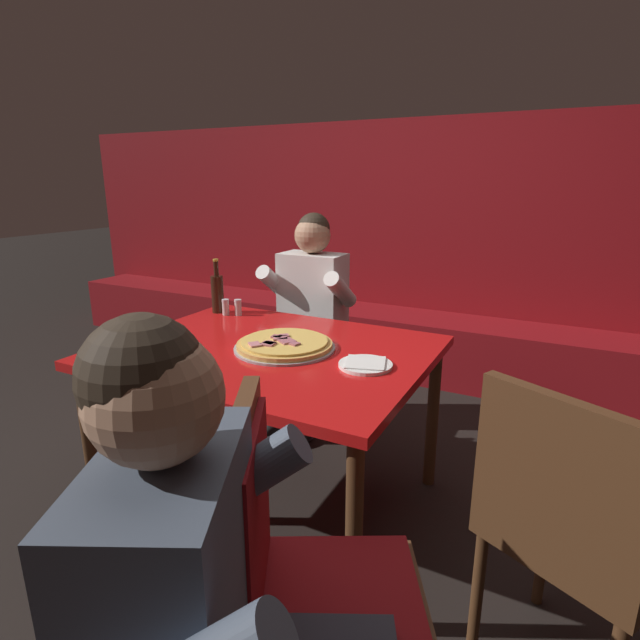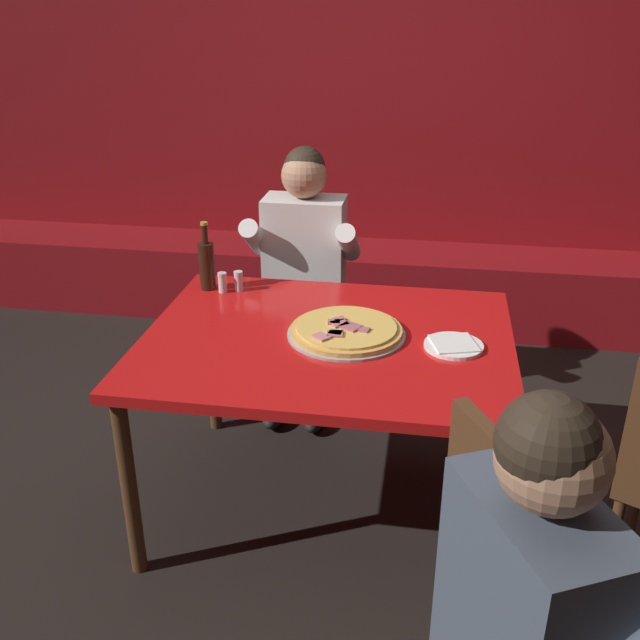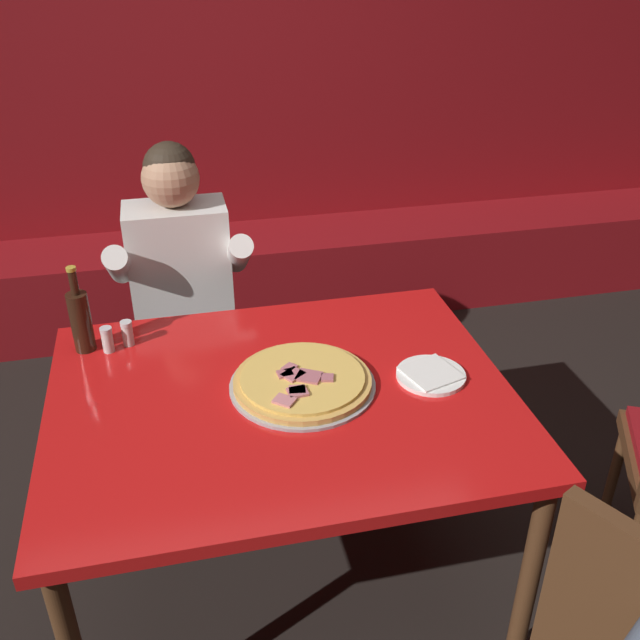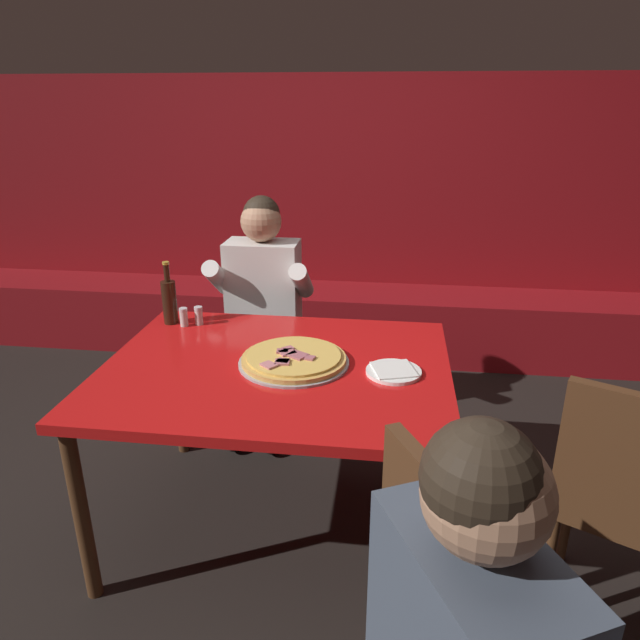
# 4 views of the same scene
# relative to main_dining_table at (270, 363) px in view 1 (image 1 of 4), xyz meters

# --- Properties ---
(ground_plane) EXTENTS (24.00, 24.00, 0.00)m
(ground_plane) POSITION_rel_main_dining_table_xyz_m (0.00, 0.00, -0.69)
(ground_plane) COLOR black
(booth_wall_panel) EXTENTS (6.80, 0.16, 1.90)m
(booth_wall_panel) POSITION_rel_main_dining_table_xyz_m (0.00, 2.18, 0.26)
(booth_wall_panel) COLOR maroon
(booth_wall_panel) RESTS_ON ground_plane
(booth_bench) EXTENTS (6.46, 0.48, 0.46)m
(booth_bench) POSITION_rel_main_dining_table_xyz_m (0.00, 1.86, -0.46)
(booth_bench) COLOR maroon
(booth_bench) RESTS_ON ground_plane
(main_dining_table) EXTENTS (1.34, 1.07, 0.76)m
(main_dining_table) POSITION_rel_main_dining_table_xyz_m (0.00, 0.00, 0.00)
(main_dining_table) COLOR #4C2D19
(main_dining_table) RESTS_ON ground_plane
(pizza) EXTENTS (0.43, 0.43, 0.05)m
(pizza) POSITION_rel_main_dining_table_xyz_m (0.07, 0.02, 0.09)
(pizza) COLOR #9E9EA3
(pizza) RESTS_ON main_dining_table
(plate_white_paper) EXTENTS (0.21, 0.21, 0.02)m
(plate_white_paper) POSITION_rel_main_dining_table_xyz_m (0.46, -0.02, 0.08)
(plate_white_paper) COLOR white
(plate_white_paper) RESTS_ON main_dining_table
(beer_bottle) EXTENTS (0.07, 0.07, 0.29)m
(beer_bottle) POSITION_rel_main_dining_table_xyz_m (-0.57, 0.38, 0.18)
(beer_bottle) COLOR black
(beer_bottle) RESTS_ON main_dining_table
(shaker_oregano) EXTENTS (0.04, 0.04, 0.09)m
(shaker_oregano) POSITION_rel_main_dining_table_xyz_m (-0.50, 0.35, 0.11)
(shaker_oregano) COLOR silver
(shaker_oregano) RESTS_ON main_dining_table
(shaker_red_pepper_flakes) EXTENTS (0.04, 0.04, 0.09)m
(shaker_red_pepper_flakes) POSITION_rel_main_dining_table_xyz_m (-0.44, 0.38, 0.11)
(shaker_red_pepper_flakes) COLOR silver
(shaker_red_pepper_flakes) RESTS_ON main_dining_table
(diner_seated_blue_shirt) EXTENTS (0.53, 0.53, 1.27)m
(diner_seated_blue_shirt) POSITION_rel_main_dining_table_xyz_m (-0.24, 0.78, 0.02)
(diner_seated_blue_shirt) COLOR black
(diner_seated_blue_shirt) RESTS_ON ground_plane
(dining_chair_side_aisle) EXTENTS (0.59, 0.59, 0.97)m
(dining_chair_side_aisle) POSITION_rel_main_dining_table_xyz_m (1.21, -0.39, -0.10)
(dining_chair_side_aisle) COLOR #4C2D19
(dining_chair_side_aisle) RESTS_ON ground_plane
(dining_chair_far_right) EXTENTS (0.59, 0.59, 0.99)m
(dining_chair_far_right) POSITION_rel_main_dining_table_xyz_m (0.66, -0.90, -0.11)
(dining_chair_far_right) COLOR #4C2D19
(dining_chair_far_right) RESTS_ON ground_plane
(diner_standing_companion) EXTENTS (0.63, 0.61, 1.27)m
(diner_standing_companion) POSITION_rel_main_dining_table_xyz_m (0.67, -1.18, 0.02)
(diner_standing_companion) COLOR black
(diner_standing_companion) RESTS_ON ground_plane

